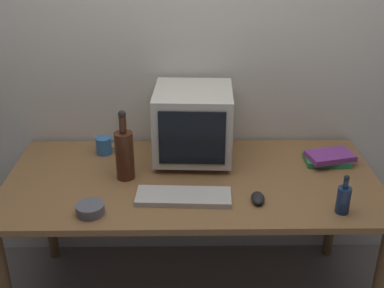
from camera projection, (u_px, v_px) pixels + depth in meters
The scene contains 10 objects.
back_wall at pixel (191, 47), 2.56m from camera, with size 4.00×0.08×2.50m, color silver.
desk at pixel (192, 192), 2.38m from camera, with size 1.78×0.84×0.74m.
crt_monitor at pixel (193, 124), 2.45m from camera, with size 0.40×0.40×0.37m.
keyboard at pixel (184, 197), 2.17m from camera, with size 0.42×0.15×0.02m, color beige.
computer_mouse at pixel (258, 198), 2.14m from camera, with size 0.06×0.10×0.04m, color black.
bottle_tall at pixel (124, 153), 2.29m from camera, with size 0.09×0.09×0.35m.
bottle_short at pixel (344, 199), 2.05m from camera, with size 0.06×0.06×0.18m.
book_stack at pixel (328, 158), 2.47m from camera, with size 0.25×0.19×0.06m.
mug at pixel (104, 146), 2.56m from camera, with size 0.12×0.08×0.09m.
cd_spindle at pixel (90, 209), 2.06m from camera, with size 0.12×0.12×0.04m, color #595B66.
Camera 1 is at (-0.03, -2.04, 1.90)m, focal length 45.87 mm.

